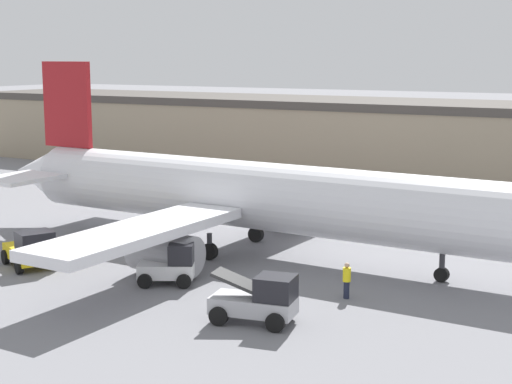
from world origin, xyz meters
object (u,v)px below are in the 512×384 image
baggage_tug (32,249)px  belt_loader_truck (259,300)px  pushback_tug (172,264)px  airplane (242,196)px  ground_crew_worker (347,279)px

baggage_tug → belt_loader_truck: size_ratio=1.03×
baggage_tug → belt_loader_truck: 14.48m
belt_loader_truck → pushback_tug: 7.09m
airplane → baggage_tug: bearing=-131.8°
ground_crew_worker → belt_loader_truck: 5.14m
baggage_tug → belt_loader_truck: bearing=20.0°
belt_loader_truck → pushback_tug: size_ratio=1.15×
ground_crew_worker → pushback_tug: pushback_tug is taller
airplane → pushback_tug: 7.31m
airplane → baggage_tug: size_ratio=9.55×
airplane → pushback_tug: bearing=-86.9°
ground_crew_worker → pushback_tug: (-8.24, -1.88, 0.04)m
baggage_tug → belt_loader_truck: belt_loader_truck is taller
belt_loader_truck → baggage_tug: bearing=162.9°
belt_loader_truck → pushback_tug: belt_loader_truck is taller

